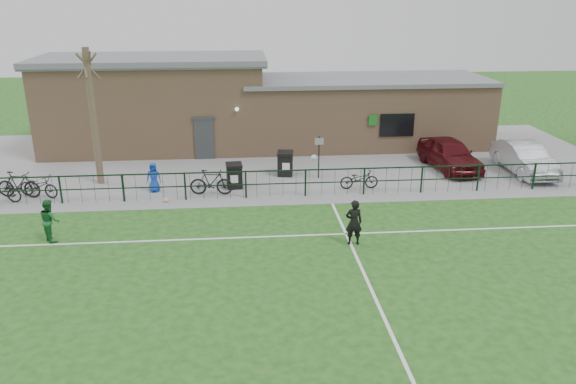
{
  "coord_description": "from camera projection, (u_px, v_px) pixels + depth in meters",
  "views": [
    {
      "loc": [
        -1.68,
        -14.13,
        8.2
      ],
      "look_at": [
        0.0,
        5.0,
        1.3
      ],
      "focal_mm": 35.0,
      "sensor_mm": 36.0,
      "label": 1
    }
  ],
  "objects": [
    {
      "name": "paving_strip",
      "position": [
        274.0,
        160.0,
        28.81
      ],
      "size": [
        34.0,
        13.0,
        0.02
      ],
      "primitive_type": "cube",
      "color": "gray",
      "rests_on": "ground"
    },
    {
      "name": "bicycle_d",
      "position": [
        211.0,
        182.0,
        23.73
      ],
      "size": [
        1.86,
        0.68,
        1.1
      ],
      "primitive_type": "imported",
      "rotation": [
        0.0,
        0.0,
        1.48
      ],
      "color": "black",
      "rests_on": "paving_strip"
    },
    {
      "name": "sign_post",
      "position": [
        319.0,
        157.0,
        25.67
      ],
      "size": [
        0.07,
        0.07,
        2.0
      ],
      "primitive_type": "cylinder",
      "rotation": [
        0.0,
        0.0,
        0.28
      ],
      "color": "black",
      "rests_on": "paving_strip"
    },
    {
      "name": "spectator_child",
      "position": [
        154.0,
        177.0,
        24.04
      ],
      "size": [
        0.66,
        0.45,
        1.29
      ],
      "primitive_type": "imported",
      "rotation": [
        0.0,
        0.0,
        -0.07
      ],
      "color": "#133FB9",
      "rests_on": "paving_strip"
    },
    {
      "name": "wheelie_bin_left",
      "position": [
        234.0,
        176.0,
        24.63
      ],
      "size": [
        0.72,
        0.8,
        0.99
      ],
      "primitive_type": "cube",
      "rotation": [
        0.0,
        0.0,
        0.08
      ],
      "color": "black",
      "rests_on": "paving_strip"
    },
    {
      "name": "bicycle_c",
      "position": [
        39.0,
        186.0,
        23.48
      ],
      "size": [
        1.93,
        1.22,
        0.96
      ],
      "primitive_type": "imported",
      "rotation": [
        0.0,
        0.0,
        1.22
      ],
      "color": "black",
      "rests_on": "paving_strip"
    },
    {
      "name": "outfield_player",
      "position": [
        50.0,
        220.0,
        19.32
      ],
      "size": [
        0.88,
        0.92,
        1.5
      ],
      "primitive_type": "imported",
      "rotation": [
        0.0,
        0.0,
        2.15
      ],
      "color": "#1A5D29",
      "rests_on": "ground"
    },
    {
      "name": "bicycle_b",
      "position": [
        19.0,
        185.0,
        23.38
      ],
      "size": [
        1.95,
        0.9,
        1.13
      ],
      "primitive_type": "imported",
      "rotation": [
        0.0,
        0.0,
        1.37
      ],
      "color": "black",
      "rests_on": "paving_strip"
    },
    {
      "name": "pitch_line_perp",
      "position": [
        371.0,
        290.0,
        16.32
      ],
      "size": [
        0.1,
        16.0,
        0.01
      ],
      "primitive_type": "cube",
      "color": "white",
      "rests_on": "ground"
    },
    {
      "name": "pitch_line_mid",
      "position": [
        290.0,
        236.0,
        19.91
      ],
      "size": [
        28.0,
        0.1,
        0.01
      ],
      "primitive_type": "cube",
      "color": "white",
      "rests_on": "ground"
    },
    {
      "name": "ball_ground",
      "position": [
        166.0,
        200.0,
        23.02
      ],
      "size": [
        0.23,
        0.23,
        0.23
      ],
      "primitive_type": "sphere",
      "color": "silver",
      "rests_on": "ground"
    },
    {
      "name": "bare_tree",
      "position": [
        94.0,
        118.0,
        24.33
      ],
      "size": [
        0.3,
        0.3,
        6.0
      ],
      "primitive_type": "cylinder",
      "color": "#4E3F2F",
      "rests_on": "ground"
    },
    {
      "name": "clubhouse",
      "position": [
        254.0,
        106.0,
        30.8
      ],
      "size": [
        24.25,
        5.4,
        4.96
      ],
      "color": "tan",
      "rests_on": "ground"
    },
    {
      "name": "ground",
      "position": [
        303.0,
        293.0,
        16.16
      ],
      "size": [
        90.0,
        90.0,
        0.0
      ],
      "primitive_type": "plane",
      "color": "#1D4E17",
      "rests_on": "ground"
    },
    {
      "name": "pitch_line_touch",
      "position": [
        282.0,
        199.0,
        23.47
      ],
      "size": [
        28.0,
        0.1,
        0.01
      ],
      "primitive_type": "cube",
      "color": "white",
      "rests_on": "ground"
    },
    {
      "name": "car_silver",
      "position": [
        524.0,
        158.0,
        26.53
      ],
      "size": [
        1.56,
        4.39,
        1.44
      ],
      "primitive_type": "imported",
      "rotation": [
        0.0,
        0.0,
        -0.01
      ],
      "color": "#94969B",
      "rests_on": "paving_strip"
    },
    {
      "name": "perimeter_fence",
      "position": [
        282.0,
        184.0,
        23.46
      ],
      "size": [
        28.0,
        0.1,
        1.2
      ],
      "primitive_type": "cube",
      "color": "black",
      "rests_on": "ground"
    },
    {
      "name": "car_maroon",
      "position": [
        450.0,
        154.0,
        27.11
      ],
      "size": [
        2.3,
        4.58,
        1.5
      ],
      "primitive_type": "imported",
      "rotation": [
        0.0,
        0.0,
        0.12
      ],
      "color": "#460C10",
      "rests_on": "paving_strip"
    },
    {
      "name": "wheelie_bin_right",
      "position": [
        285.0,
        164.0,
        26.27
      ],
      "size": [
        0.79,
        0.87,
        1.04
      ],
      "primitive_type": "cube",
      "rotation": [
        0.0,
        0.0,
        -0.14
      ],
      "color": "black",
      "rests_on": "paving_strip"
    },
    {
      "name": "bicycle_e",
      "position": [
        359.0,
        179.0,
        24.48
      ],
      "size": [
        1.68,
        0.6,
        0.88
      ],
      "primitive_type": "imported",
      "rotation": [
        0.0,
        0.0,
        1.58
      ],
      "color": "black",
      "rests_on": "paving_strip"
    },
    {
      "name": "goalkeeper_kick",
      "position": [
        353.0,
        220.0,
        19.06
      ],
      "size": [
        1.47,
        2.76,
        2.51
      ],
      "color": "black",
      "rests_on": "ground"
    },
    {
      "name": "bicycle_a",
      "position": [
        0.0,
        192.0,
        22.9
      ],
      "size": [
        1.8,
        0.82,
        0.91
      ],
      "primitive_type": "imported",
      "rotation": [
        0.0,
        0.0,
        1.45
      ],
      "color": "black",
      "rests_on": "paving_strip"
    }
  ]
}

